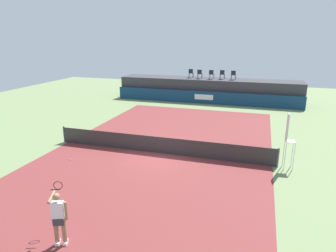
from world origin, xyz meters
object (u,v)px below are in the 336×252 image
at_px(net_post_near, 64,134).
at_px(tennis_player, 59,217).
at_px(spectator_chair_left, 200,74).
at_px(spectator_chair_right, 222,74).
at_px(umpire_chair, 288,138).
at_px(tennis_ball, 70,159).
at_px(spectator_chair_far_right, 233,75).
at_px(spectator_chair_far_left, 191,73).
at_px(spectator_chair_center, 212,74).
at_px(net_post_far, 278,158).

bearing_deg(net_post_near, tennis_player, -54.95).
xyz_separation_m(spectator_chair_left, spectator_chair_right, (2.21, 0.27, 0.00)).
xyz_separation_m(spectator_chair_left, tennis_player, (0.41, -23.26, -1.73)).
distance_m(net_post_near, tennis_player, 9.96).
distance_m(umpire_chair, tennis_ball, 11.12).
bearing_deg(umpire_chair, spectator_chair_far_right, 105.23).
bearing_deg(net_post_near, spectator_chair_far_left, 74.44).
relative_size(tennis_player, tennis_ball, 26.03).
bearing_deg(umpire_chair, tennis_ball, -167.81).
bearing_deg(spectator_chair_center, tennis_ball, -104.37).
bearing_deg(umpire_chair, spectator_chair_center, 112.53).
xyz_separation_m(net_post_near, tennis_player, (5.72, -8.15, 0.46)).
relative_size(spectator_chair_far_left, spectator_chair_right, 1.00).
bearing_deg(net_post_far, tennis_player, -129.37).
bearing_deg(spectator_chair_far_right, umpire_chair, -74.77).
xyz_separation_m(spectator_chair_right, umpire_chair, (5.25, -15.39, -1.11)).
relative_size(spectator_chair_left, net_post_far, 0.89).
relative_size(spectator_chair_left, spectator_chair_right, 1.00).
relative_size(net_post_far, tennis_ball, 14.71).
bearing_deg(spectator_chair_left, spectator_chair_center, 0.99).
relative_size(spectator_chair_right, spectator_chair_far_right, 1.00).
distance_m(spectator_chair_center, spectator_chair_far_right, 2.14).
relative_size(spectator_chair_right, umpire_chair, 0.32).
bearing_deg(spectator_chair_far_right, spectator_chair_right, 171.66).
distance_m(spectator_chair_center, spectator_chair_right, 1.06).
bearing_deg(umpire_chair, spectator_chair_far_left, 118.57).
bearing_deg(spectator_chair_far_left, spectator_chair_far_right, -3.87).
distance_m(spectator_chair_left, spectator_chair_right, 2.23).
height_order(spectator_chair_far_left, net_post_far, spectator_chair_far_left).
xyz_separation_m(spectator_chair_far_right, tennis_player, (-2.91, -23.36, -1.73)).
relative_size(umpire_chair, net_post_far, 2.76).
distance_m(spectator_chair_left, net_post_near, 16.17).
xyz_separation_m(spectator_chair_far_left, tennis_player, (1.40, -23.66, -1.73)).
bearing_deg(tennis_ball, spectator_chair_right, 72.72).
height_order(net_post_near, tennis_ball, net_post_near).
height_order(spectator_chair_center, spectator_chair_right, same).
bearing_deg(tennis_player, net_post_near, 125.05).
bearing_deg(umpire_chair, net_post_near, 179.94).
distance_m(tennis_player, tennis_ball, 6.95).
bearing_deg(spectator_chair_far_left, tennis_player, -86.62).
bearing_deg(spectator_chair_right, spectator_chair_far_left, 177.69).
height_order(spectator_chair_far_left, spectator_chair_center, same).
bearing_deg(umpire_chair, net_post_far, 177.96).
height_order(spectator_chair_right, tennis_player, spectator_chair_right).
height_order(spectator_chair_left, tennis_ball, spectator_chair_left).
height_order(spectator_chair_center, tennis_ball, spectator_chair_center).
xyz_separation_m(spectator_chair_center, spectator_chair_right, (1.03, 0.24, 0.00)).
distance_m(spectator_chair_right, tennis_ball, 18.74).
bearing_deg(spectator_chair_center, tennis_player, -91.89).
xyz_separation_m(spectator_chair_right, spectator_chair_far_right, (1.11, -0.16, 0.00)).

